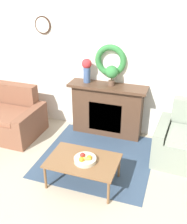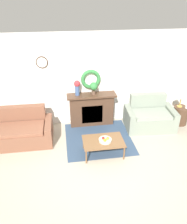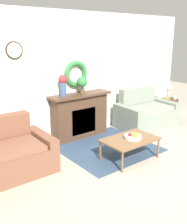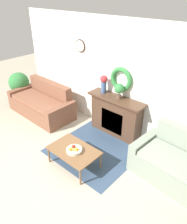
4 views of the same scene
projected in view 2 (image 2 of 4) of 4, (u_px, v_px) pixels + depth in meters
The scene contains 13 objects.
ground_plane at pixel (106, 174), 4.89m from camera, with size 16.00×16.00×0.00m, color #ADA38E.
floor_rug at pixel (98, 138), 6.09m from camera, with size 1.80×1.75×0.01m.
wall_back at pixel (90, 80), 6.33m from camera, with size 6.80×0.17×2.70m.
fireplace at pixel (92, 109), 6.56m from camera, with size 1.43×0.41×0.99m.
couch_left at pixel (15, 131), 5.84m from camera, with size 1.98×0.96×0.89m.
loveseat_right at pixel (149, 117), 6.49m from camera, with size 1.47×0.99×0.94m.
coffee_table at pixel (103, 142), 5.34m from camera, with size 1.00×0.65×0.40m.
fruit_bowl at pixel (105, 140), 5.29m from camera, with size 0.31×0.31×0.12m.
side_table_by_loveseat at pixel (180, 115), 6.68m from camera, with size 0.45×0.45×0.56m.
table_lamp at pixel (182, 95), 6.40m from camera, with size 0.27×0.27×0.47m.
mug at pixel (187, 107), 6.47m from camera, with size 0.09×0.09×0.08m.
vase_on_mantel_left at pixel (77, 87), 6.15m from camera, with size 0.18×0.18×0.44m.
potted_plant_on_mantel at pixel (94, 87), 6.21m from camera, with size 0.23×0.23×0.36m.
Camera 2 is at (-0.83, -3.54, 3.56)m, focal length 35.00 mm.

